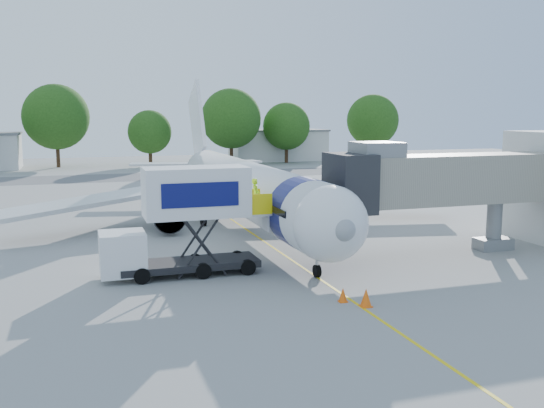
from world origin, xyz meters
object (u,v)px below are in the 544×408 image
object	(u,v)px
jet_bridge	(431,181)
catering_hiloader	(183,222)
aircraft	(244,187)
ground_tug	(488,320)

from	to	relation	value
jet_bridge	catering_hiloader	xyz separation A→B (m)	(-14.26, -0.00, -1.58)
aircraft	ground_tug	xyz separation A→B (m)	(2.84, -23.24, -2.26)
jet_bridge	ground_tug	xyz separation A→B (m)	(-5.15, -12.12, -3.66)
catering_hiloader	ground_tug	world-z (taller)	catering_hiloader
aircraft	jet_bridge	bearing A→B (deg)	-54.30
jet_bridge	aircraft	bearing A→B (deg)	125.70
ground_tug	aircraft	bearing A→B (deg)	77.90
aircraft	ground_tug	world-z (taller)	aircraft
ground_tug	catering_hiloader	bearing A→B (deg)	107.87
jet_bridge	catering_hiloader	distance (m)	14.35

